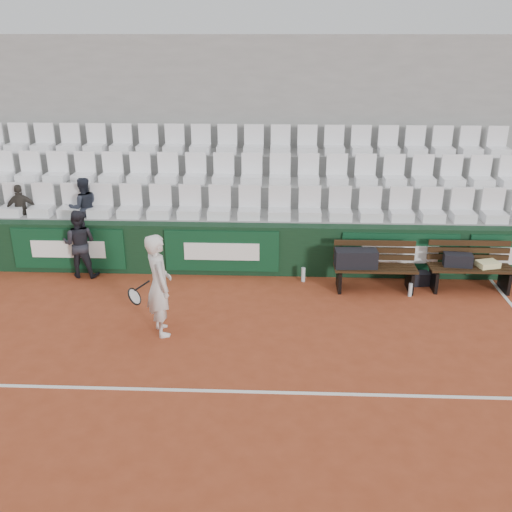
{
  "coord_description": "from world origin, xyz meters",
  "views": [
    {
      "loc": [
        0.89,
        -6.38,
        4.5
      ],
      "look_at": [
        0.52,
        2.4,
        1.0
      ],
      "focal_mm": 40.0,
      "sensor_mm": 36.0,
      "label": 1
    }
  ],
  "objects_px": {
    "water_bottle_far": "(410,290)",
    "sports_bag_right": "(458,260)",
    "tennis_player": "(159,285)",
    "spectator_c": "(82,186)",
    "sports_bag_ground": "(418,278)",
    "spectator_b": "(18,189)",
    "water_bottle_near": "(303,275)",
    "ball_kid": "(80,244)",
    "bench_right": "(469,278)",
    "sports_bag_left": "(356,258)",
    "bench_left": "(374,278)"
  },
  "relations": [
    {
      "from": "water_bottle_far",
      "to": "bench_left",
      "type": "bearing_deg",
      "value": 157.08
    },
    {
      "from": "bench_right",
      "to": "bench_left",
      "type": "bearing_deg",
      "value": -177.53
    },
    {
      "from": "sports_bag_ground",
      "to": "water_bottle_far",
      "type": "relative_size",
      "value": 1.63
    },
    {
      "from": "sports_bag_ground",
      "to": "spectator_b",
      "type": "distance_m",
      "value": 8.06
    },
    {
      "from": "water_bottle_far",
      "to": "sports_bag_right",
      "type": "bearing_deg",
      "value": 23.14
    },
    {
      "from": "bench_right",
      "to": "water_bottle_near",
      "type": "relative_size",
      "value": 5.37
    },
    {
      "from": "spectator_b",
      "to": "bench_right",
      "type": "bearing_deg",
      "value": 153.34
    },
    {
      "from": "sports_bag_right",
      "to": "sports_bag_ground",
      "type": "relative_size",
      "value": 1.24
    },
    {
      "from": "spectator_c",
      "to": "tennis_player",
      "type": "bearing_deg",
      "value": 100.63
    },
    {
      "from": "bench_left",
      "to": "sports_bag_left",
      "type": "relative_size",
      "value": 1.97
    },
    {
      "from": "tennis_player",
      "to": "spectator_b",
      "type": "height_order",
      "value": "spectator_b"
    },
    {
      "from": "water_bottle_far",
      "to": "sports_bag_ground",
      "type": "bearing_deg",
      "value": 63.7
    },
    {
      "from": "sports_bag_ground",
      "to": "water_bottle_far",
      "type": "height_order",
      "value": "water_bottle_far"
    },
    {
      "from": "sports_bag_right",
      "to": "spectator_b",
      "type": "relative_size",
      "value": 0.48
    },
    {
      "from": "ball_kid",
      "to": "water_bottle_far",
      "type": "bearing_deg",
      "value": 175.73
    },
    {
      "from": "tennis_player",
      "to": "spectator_c",
      "type": "height_order",
      "value": "spectator_c"
    },
    {
      "from": "tennis_player",
      "to": "ball_kid",
      "type": "height_order",
      "value": "tennis_player"
    },
    {
      "from": "bench_right",
      "to": "tennis_player",
      "type": "relative_size",
      "value": 0.91
    },
    {
      "from": "tennis_player",
      "to": "spectator_c",
      "type": "bearing_deg",
      "value": 125.51
    },
    {
      "from": "bench_right",
      "to": "sports_bag_right",
      "type": "distance_m",
      "value": 0.42
    },
    {
      "from": "sports_bag_left",
      "to": "tennis_player",
      "type": "relative_size",
      "value": 0.46
    },
    {
      "from": "water_bottle_near",
      "to": "bench_left",
      "type": "bearing_deg",
      "value": -13.57
    },
    {
      "from": "water_bottle_near",
      "to": "tennis_player",
      "type": "bearing_deg",
      "value": -138.23
    },
    {
      "from": "bench_right",
      "to": "tennis_player",
      "type": "bearing_deg",
      "value": -161.14
    },
    {
      "from": "sports_bag_left",
      "to": "water_bottle_far",
      "type": "relative_size",
      "value": 3.05
    },
    {
      "from": "bench_right",
      "to": "spectator_c",
      "type": "xyz_separation_m",
      "value": [
        -7.46,
        1.1,
        1.39
      ]
    },
    {
      "from": "bench_right",
      "to": "ball_kid",
      "type": "distance_m",
      "value": 7.37
    },
    {
      "from": "water_bottle_near",
      "to": "water_bottle_far",
      "type": "height_order",
      "value": "water_bottle_near"
    },
    {
      "from": "spectator_b",
      "to": "bench_left",
      "type": "bearing_deg",
      "value": 150.97
    },
    {
      "from": "sports_bag_ground",
      "to": "spectator_c",
      "type": "bearing_deg",
      "value": 172.05
    },
    {
      "from": "ball_kid",
      "to": "spectator_c",
      "type": "bearing_deg",
      "value": -79.99
    },
    {
      "from": "bench_left",
      "to": "water_bottle_far",
      "type": "relative_size",
      "value": 6.01
    },
    {
      "from": "water_bottle_far",
      "to": "ball_kid",
      "type": "bearing_deg",
      "value": 173.9
    },
    {
      "from": "bench_left",
      "to": "water_bottle_far",
      "type": "height_order",
      "value": "bench_left"
    },
    {
      "from": "bench_left",
      "to": "tennis_player",
      "type": "distance_m",
      "value": 4.07
    },
    {
      "from": "sports_bag_right",
      "to": "water_bottle_far",
      "type": "bearing_deg",
      "value": -156.86
    },
    {
      "from": "sports_bag_left",
      "to": "spectator_c",
      "type": "relative_size",
      "value": 0.62
    },
    {
      "from": "spectator_b",
      "to": "spectator_c",
      "type": "bearing_deg",
      "value": 160.52
    },
    {
      "from": "sports_bag_ground",
      "to": "spectator_b",
      "type": "xyz_separation_m",
      "value": [
        -7.88,
        0.92,
        1.41
      ]
    },
    {
      "from": "sports_bag_right",
      "to": "tennis_player",
      "type": "xyz_separation_m",
      "value": [
        -5.13,
        -1.88,
        0.26
      ]
    },
    {
      "from": "bench_right",
      "to": "spectator_c",
      "type": "bearing_deg",
      "value": 171.6
    },
    {
      "from": "ball_kid",
      "to": "spectator_b",
      "type": "height_order",
      "value": "spectator_b"
    },
    {
      "from": "tennis_player",
      "to": "spectator_b",
      "type": "relative_size",
      "value": 1.55
    },
    {
      "from": "water_bottle_near",
      "to": "ball_kid",
      "type": "bearing_deg",
      "value": 178.78
    },
    {
      "from": "tennis_player",
      "to": "ball_kid",
      "type": "xyz_separation_m",
      "value": [
        -1.98,
        2.16,
        -0.16
      ]
    },
    {
      "from": "sports_bag_left",
      "to": "spectator_c",
      "type": "height_order",
      "value": "spectator_c"
    },
    {
      "from": "sports_bag_left",
      "to": "spectator_b",
      "type": "bearing_deg",
      "value": 170.02
    },
    {
      "from": "sports_bag_left",
      "to": "spectator_b",
      "type": "xyz_separation_m",
      "value": [
        -6.65,
        1.17,
        0.92
      ]
    },
    {
      "from": "sports_bag_ground",
      "to": "water_bottle_far",
      "type": "xyz_separation_m",
      "value": [
        -0.26,
        -0.52,
        0.0
      ]
    },
    {
      "from": "water_bottle_far",
      "to": "sports_bag_left",
      "type": "bearing_deg",
      "value": 164.58
    }
  ]
}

